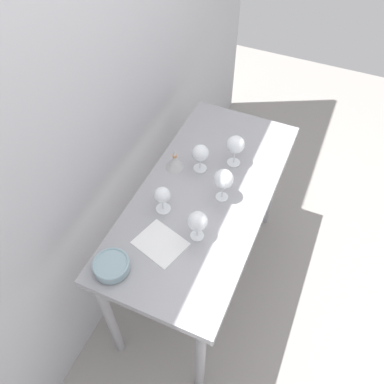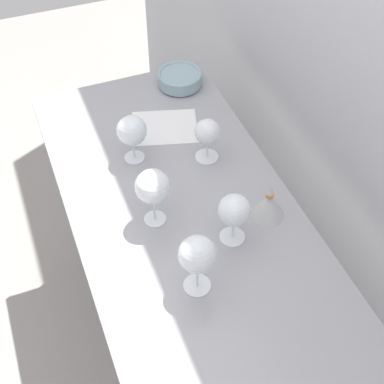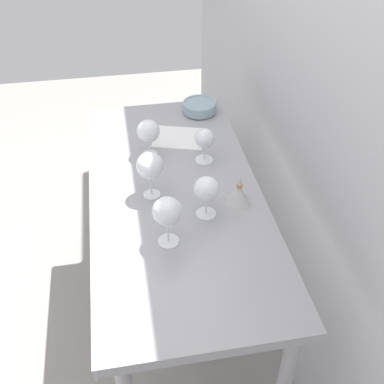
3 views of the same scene
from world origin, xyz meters
name	(u,v)px [view 1 (image 1 of 3)]	position (x,y,z in m)	size (l,w,h in m)	color
ground_plane	(201,276)	(0.00, 0.00, 0.00)	(6.00, 6.00, 0.00)	#9A9590
back_wall	(110,106)	(0.00, 0.49, 1.30)	(3.80, 0.04, 2.60)	#B7B7BC
steel_counter	(204,205)	(0.00, -0.01, 0.79)	(1.40, 0.65, 0.90)	#9B9BA0
wine_glass_near_left	(197,222)	(-0.26, -0.08, 1.01)	(0.10, 0.10, 0.16)	white
wine_glass_far_left	(162,196)	(-0.18, 0.14, 1.00)	(0.08, 0.08, 0.15)	white
wine_glass_far_right	(200,154)	(0.15, 0.08, 1.01)	(0.09, 0.09, 0.16)	white
wine_glass_near_center	(223,179)	(0.01, -0.10, 1.03)	(0.10, 0.10, 0.19)	white
wine_glass_near_right	(236,145)	(0.26, -0.07, 1.03)	(0.10, 0.10, 0.19)	white
tasting_sheet_upper	(160,243)	(-0.37, 0.07, 0.90)	(0.18, 0.22, 0.00)	white
tasting_bowl	(111,266)	(-0.58, 0.20, 0.93)	(0.16, 0.16, 0.06)	#4C4C4C
decanter_funnel	(175,161)	(0.11, 0.22, 0.94)	(0.10, 0.10, 0.12)	#BABABA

